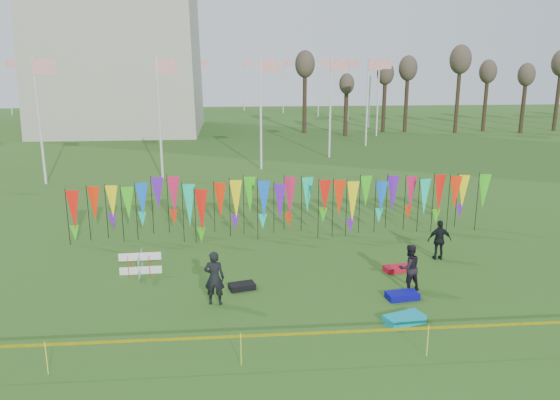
{
  "coord_description": "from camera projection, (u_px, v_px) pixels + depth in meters",
  "views": [
    {
      "loc": [
        -2.13,
        -15.23,
        7.64
      ],
      "look_at": [
        -0.23,
        6.0,
        2.19
      ],
      "focal_mm": 35.0,
      "sensor_mm": 36.0,
      "label": 1
    }
  ],
  "objects": [
    {
      "name": "tree_line",
      "position": [
        538.0,
        75.0,
        60.48
      ],
      "size": [
        53.92,
        1.92,
        7.84
      ],
      "color": "#36271B",
      "rests_on": "ground"
    },
    {
      "name": "kite_bag_blue",
      "position": [
        402.0,
        296.0,
        18.02
      ],
      "size": [
        1.11,
        0.7,
        0.22
      ],
      "primitive_type": "cube",
      "rotation": [
        0.0,
        0.0,
        0.15
      ],
      "color": "#0A0994",
      "rests_on": "ground"
    },
    {
      "name": "box_kite",
      "position": [
        140.0,
        264.0,
        19.99
      ],
      "size": [
        0.77,
        0.77,
        0.86
      ],
      "rotation": [
        0.0,
        0.0,
        0.05
      ],
      "color": "red",
      "rests_on": "ground"
    },
    {
      "name": "kite_bag_black",
      "position": [
        242.0,
        286.0,
        18.79
      ],
      "size": [
        0.97,
        0.71,
        0.2
      ],
      "primitive_type": "cube",
      "rotation": [
        0.0,
        0.0,
        0.26
      ],
      "color": "black",
      "rests_on": "ground"
    },
    {
      "name": "flagpole_ring",
      "position": [
        124.0,
        94.0,
        60.89
      ],
      "size": [
        57.4,
        56.16,
        8.0
      ],
      "color": "silver",
      "rests_on": "ground"
    },
    {
      "name": "kite_bag_turquoise",
      "position": [
        404.0,
        319.0,
        16.37
      ],
      "size": [
        1.33,
        0.96,
        0.24
      ],
      "primitive_type": "cube",
      "rotation": [
        0.0,
        0.0,
        0.33
      ],
      "color": "#0C9AB4",
      "rests_on": "ground"
    },
    {
      "name": "ground",
      "position": [
        305.0,
        317.0,
        16.77
      ],
      "size": [
        160.0,
        160.0,
        0.0
      ],
      "primitive_type": "plane",
      "color": "#2C4C15",
      "rests_on": "ground"
    },
    {
      "name": "kite_bag_red",
      "position": [
        398.0,
        269.0,
        20.4
      ],
      "size": [
        1.15,
        0.68,
        0.2
      ],
      "primitive_type": "cube",
      "rotation": [
        0.0,
        0.0,
        0.18
      ],
      "color": "red",
      "rests_on": "ground"
    },
    {
      "name": "banner_row",
      "position": [
        287.0,
        199.0,
        24.33
      ],
      "size": [
        18.64,
        0.64,
        2.53
      ],
      "color": "black",
      "rests_on": "ground"
    },
    {
      "name": "person_right",
      "position": [
        439.0,
        240.0,
        21.45
      ],
      "size": [
        0.96,
        0.57,
        1.6
      ],
      "primitive_type": "imported",
      "rotation": [
        0.0,
        0.0,
        3.1
      ],
      "color": "black",
      "rests_on": "ground"
    },
    {
      "name": "person_mid",
      "position": [
        409.0,
        268.0,
        18.55
      ],
      "size": [
        0.89,
        0.67,
        1.63
      ],
      "primitive_type": "imported",
      "rotation": [
        0.0,
        0.0,
        3.4
      ],
      "color": "black",
      "rests_on": "ground"
    },
    {
      "name": "caution_tape_near",
      "position": [
        310.0,
        335.0,
        14.08
      ],
      "size": [
        26.0,
        0.02,
        0.9
      ],
      "color": "#FBE705",
      "rests_on": "ground"
    },
    {
      "name": "person_left",
      "position": [
        214.0,
        278.0,
        17.45
      ],
      "size": [
        0.71,
        0.56,
        1.79
      ],
      "primitive_type": "imported",
      "rotation": [
        0.0,
        0.0,
        3.01
      ],
      "color": "black",
      "rests_on": "ground"
    }
  ]
}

